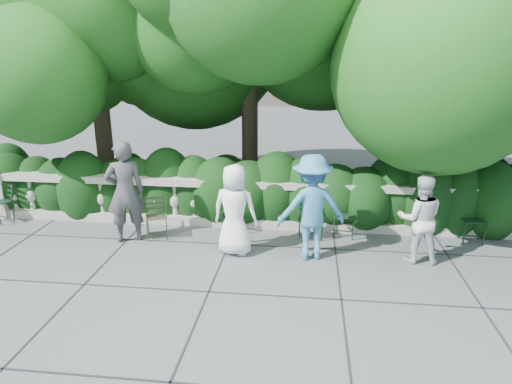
# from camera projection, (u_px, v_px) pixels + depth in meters

# --- Properties ---
(ground) EXTENTS (90.00, 90.00, 0.00)m
(ground) POSITION_uv_depth(u_px,v_px,m) (249.00, 264.00, 7.85)
(ground) COLOR #4D4F54
(ground) RESTS_ON ground
(balustrade) EXTENTS (12.00, 0.44, 1.00)m
(balustrade) POSITION_uv_depth(u_px,v_px,m) (260.00, 204.00, 9.42)
(balustrade) COLOR #9E998E
(balustrade) RESTS_ON ground
(shrub_hedge) EXTENTS (15.00, 2.60, 1.70)m
(shrub_hedge) POSITION_uv_depth(u_px,v_px,m) (266.00, 207.00, 10.70)
(shrub_hedge) COLOR black
(shrub_hedge) RESTS_ON ground
(tree_canopy) EXTENTS (15.04, 6.52, 6.78)m
(tree_canopy) POSITION_uv_depth(u_px,v_px,m) (300.00, 29.00, 9.63)
(tree_canopy) COLOR #3F3023
(tree_canopy) RESTS_ON ground
(chair_b) EXTENTS (0.51, 0.54, 0.84)m
(chair_b) POSITION_uv_depth(u_px,v_px,m) (232.00, 234.00, 9.17)
(chair_b) COLOR black
(chair_b) RESTS_ON ground
(chair_c) EXTENTS (0.48, 0.52, 0.84)m
(chair_c) POSITION_uv_depth(u_px,v_px,m) (343.00, 239.00, 8.89)
(chair_c) COLOR black
(chair_c) RESTS_ON ground
(chair_d) EXTENTS (0.55, 0.58, 0.84)m
(chair_d) POSITION_uv_depth(u_px,v_px,m) (312.00, 242.00, 8.78)
(chair_d) COLOR black
(chair_d) RESTS_ON ground
(chair_e) EXTENTS (0.45, 0.49, 0.84)m
(chair_e) POSITION_uv_depth(u_px,v_px,m) (472.00, 245.00, 8.65)
(chair_e) COLOR black
(chair_e) RESTS_ON ground
(chair_weathered) EXTENTS (0.57, 0.59, 0.84)m
(chair_weathered) POSITION_uv_depth(u_px,v_px,m) (158.00, 241.00, 8.83)
(chair_weathered) COLOR black
(chair_weathered) RESTS_ON ground
(person_businessman) EXTENTS (0.88, 0.65, 1.66)m
(person_businessman) POSITION_uv_depth(u_px,v_px,m) (235.00, 210.00, 8.06)
(person_businessman) COLOR white
(person_businessman) RESTS_ON ground
(person_woman_grey) EXTENTS (0.85, 0.72, 1.96)m
(person_woman_grey) POSITION_uv_depth(u_px,v_px,m) (125.00, 192.00, 8.58)
(person_woman_grey) COLOR #3E3E43
(person_woman_grey) RESTS_ON ground
(person_casual_man) EXTENTS (0.78, 0.62, 1.56)m
(person_casual_man) POSITION_uv_depth(u_px,v_px,m) (420.00, 219.00, 7.77)
(person_casual_man) COLOR silver
(person_casual_man) RESTS_ON ground
(person_older_blue) EXTENTS (1.34, 0.98, 1.87)m
(person_older_blue) POSITION_uv_depth(u_px,v_px,m) (311.00, 207.00, 7.86)
(person_older_blue) COLOR teal
(person_older_blue) RESTS_ON ground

